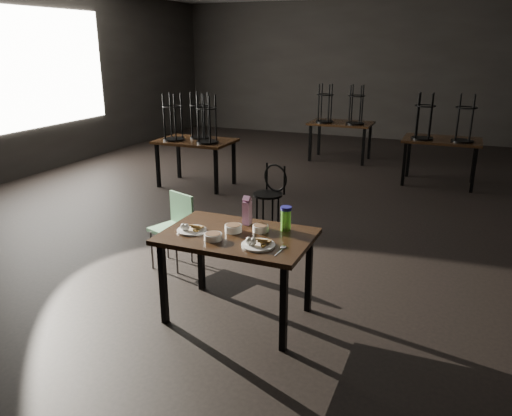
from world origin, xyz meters
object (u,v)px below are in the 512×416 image
at_px(school_chair, 175,223).
at_px(bentwood_chair, 271,190).
at_px(main_table, 237,243).
at_px(juice_carton, 247,211).
at_px(water_bottle, 286,218).

bearing_deg(school_chair, bentwood_chair, 92.12).
relative_size(main_table, juice_carton, 4.77).
relative_size(water_bottle, school_chair, 0.27).
distance_m(main_table, school_chair, 1.29).
height_order(juice_carton, water_bottle, juice_carton).
distance_m(main_table, bentwood_chair, 2.30).
bearing_deg(school_chair, water_bottle, 0.40).
relative_size(main_table, school_chair, 1.60).
distance_m(main_table, juice_carton, 0.31).
relative_size(water_bottle, bentwood_chair, 0.26).
relative_size(main_table, water_bottle, 5.90).
height_order(bentwood_chair, school_chair, bentwood_chair).
bearing_deg(water_bottle, school_chair, 160.23).
bearing_deg(school_chair, juice_carton, -5.16).
bearing_deg(school_chair, main_table, -14.81).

